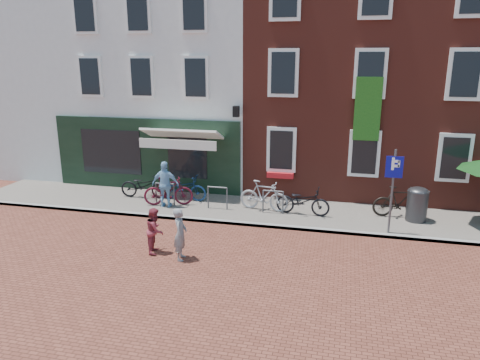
% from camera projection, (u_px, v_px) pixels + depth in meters
% --- Properties ---
extents(ground, '(80.00, 80.00, 0.00)m').
position_uv_depth(ground, '(252.00, 227.00, 14.72)').
color(ground, brown).
extents(sidewalk, '(24.00, 3.00, 0.10)m').
position_uv_depth(sidewalk, '(288.00, 213.00, 15.89)').
color(sidewalk, slate).
rests_on(sidewalk, ground).
extents(building_stucco, '(8.00, 8.00, 9.00)m').
position_uv_depth(building_stucco, '(179.00, 75.00, 21.20)').
color(building_stucco, silver).
rests_on(building_stucco, ground).
extents(building_brick_mid, '(6.00, 8.00, 10.00)m').
position_uv_depth(building_brick_mid, '(331.00, 65.00, 19.51)').
color(building_brick_mid, maroon).
rests_on(building_brick_mid, ground).
extents(filler_left, '(7.00, 8.00, 9.00)m').
position_uv_depth(filler_left, '(40.00, 74.00, 22.88)').
color(filler_left, silver).
rests_on(filler_left, ground).
extents(litter_bin, '(0.67, 0.67, 1.23)m').
position_uv_depth(litter_bin, '(417.00, 202.00, 14.84)').
color(litter_bin, '#363638').
rests_on(litter_bin, sidewalk).
extents(parking_sign, '(0.50, 0.08, 2.63)m').
position_uv_depth(parking_sign, '(393.00, 180.00, 13.51)').
color(parking_sign, '#4C4C4F').
rests_on(parking_sign, sidewalk).
extents(woman, '(0.43, 0.59, 1.47)m').
position_uv_depth(woman, '(180.00, 234.00, 12.20)').
color(woman, slate).
rests_on(woman, ground).
extents(boy, '(0.62, 0.73, 1.31)m').
position_uv_depth(boy, '(155.00, 230.00, 12.67)').
color(boy, maroon).
rests_on(boy, ground).
extents(cafe_person, '(1.01, 0.48, 1.68)m').
position_uv_depth(cafe_person, '(165.00, 184.00, 16.17)').
color(cafe_person, '#81B3DA').
rests_on(cafe_person, sidewalk).
extents(bicycle_0, '(1.89, 0.77, 0.97)m').
position_uv_depth(bicycle_0, '(144.00, 185.00, 17.30)').
color(bicycle_0, black).
rests_on(bicycle_0, sidewalk).
extents(bicycle_1, '(1.86, 1.00, 1.08)m').
position_uv_depth(bicycle_1, '(168.00, 191.00, 16.41)').
color(bicycle_1, '#500F1E').
rests_on(bicycle_1, sidewalk).
extents(bicycle_2, '(1.87, 0.70, 0.97)m').
position_uv_depth(bicycle_2, '(183.00, 188.00, 17.02)').
color(bicycle_2, navy).
rests_on(bicycle_2, sidewalk).
extents(bicycle_3, '(1.85, 0.77, 1.08)m').
position_uv_depth(bicycle_3, '(264.00, 196.00, 15.87)').
color(bicycle_3, '#979699').
rests_on(bicycle_3, sidewalk).
extents(bicycle_4, '(1.89, 0.79, 0.97)m').
position_uv_depth(bicycle_4, '(303.00, 201.00, 15.45)').
color(bicycle_4, black).
rests_on(bicycle_4, sidewalk).
extents(bicycle_5, '(1.84, 0.74, 1.08)m').
position_uv_depth(bicycle_5, '(400.00, 202.00, 15.20)').
color(bicycle_5, black).
rests_on(bicycle_5, sidewalk).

